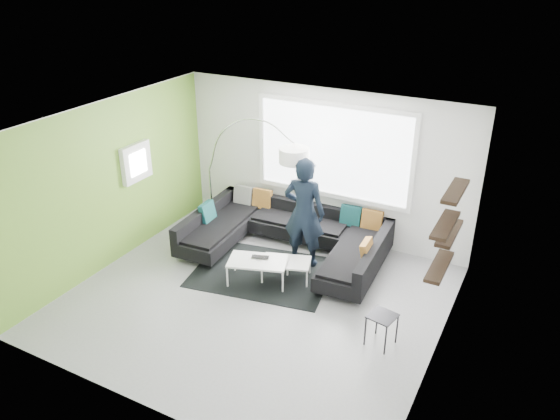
% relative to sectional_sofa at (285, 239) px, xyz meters
% --- Properties ---
extents(ground, '(5.50, 5.50, 0.00)m').
position_rel_sectional_sofa_xyz_m(ground, '(0.22, -1.44, -0.32)').
color(ground, gray).
rests_on(ground, ground).
extents(room_shell, '(5.54, 5.04, 2.82)m').
position_rel_sectional_sofa_xyz_m(room_shell, '(0.26, -1.24, 1.49)').
color(room_shell, silver).
rests_on(room_shell, ground).
extents(sectional_sofa, '(3.52, 2.30, 0.73)m').
position_rel_sectional_sofa_xyz_m(sectional_sofa, '(0.00, 0.00, 0.00)').
color(sectional_sofa, black).
rests_on(sectional_sofa, ground).
extents(rug, '(2.50, 2.00, 0.01)m').
position_rel_sectional_sofa_xyz_m(rug, '(-0.07, -0.71, -0.32)').
color(rug, black).
rests_on(rug, ground).
extents(coffee_table, '(1.38, 1.05, 0.40)m').
position_rel_sectional_sofa_xyz_m(coffee_table, '(0.18, -0.83, -0.12)').
color(coffee_table, white).
rests_on(coffee_table, ground).
extents(arc_lamp, '(2.31, 1.23, 2.34)m').
position_rel_sectional_sofa_xyz_m(arc_lamp, '(-1.82, 0.39, 0.85)').
color(arc_lamp, silver).
rests_on(arc_lamp, ground).
extents(side_table, '(0.41, 0.41, 0.48)m').
position_rel_sectional_sofa_xyz_m(side_table, '(2.27, -1.55, -0.08)').
color(side_table, black).
rests_on(side_table, ground).
extents(person, '(0.82, 0.64, 1.93)m').
position_rel_sectional_sofa_xyz_m(person, '(0.40, -0.09, 0.64)').
color(person, black).
rests_on(person, ground).
extents(laptop, '(0.39, 0.35, 0.02)m').
position_rel_sectional_sofa_xyz_m(laptop, '(0.01, -0.92, 0.09)').
color(laptop, black).
rests_on(laptop, coffee_table).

